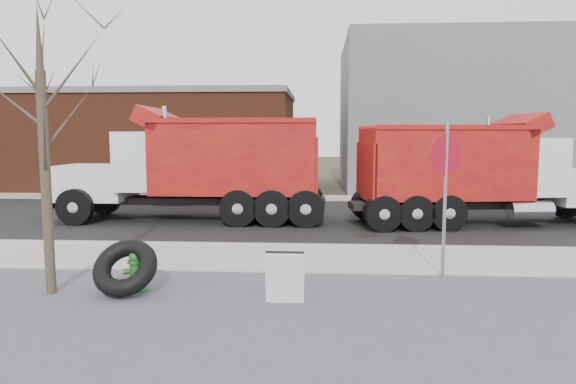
# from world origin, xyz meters

# --- Properties ---
(ground) EXTENTS (120.00, 120.00, 0.00)m
(ground) POSITION_xyz_m (0.00, 0.00, 0.00)
(ground) COLOR #383328
(ground) RESTS_ON ground
(gravel_verge) EXTENTS (60.00, 5.00, 0.03)m
(gravel_verge) POSITION_xyz_m (0.00, -3.50, 0.01)
(gravel_verge) COLOR slate
(gravel_verge) RESTS_ON ground
(sidewalk) EXTENTS (60.00, 2.50, 0.06)m
(sidewalk) POSITION_xyz_m (0.00, 0.25, 0.03)
(sidewalk) COLOR #9E9B93
(sidewalk) RESTS_ON ground
(curb) EXTENTS (60.00, 0.15, 0.11)m
(curb) POSITION_xyz_m (0.00, 1.55, 0.06)
(curb) COLOR #9E9B93
(curb) RESTS_ON ground
(road) EXTENTS (60.00, 9.40, 0.02)m
(road) POSITION_xyz_m (0.00, 6.30, 0.01)
(road) COLOR black
(road) RESTS_ON ground
(far_sidewalk) EXTENTS (60.00, 2.00, 0.06)m
(far_sidewalk) POSITION_xyz_m (0.00, 12.00, 0.03)
(far_sidewalk) COLOR #9E9B93
(far_sidewalk) RESTS_ON ground
(building_grey) EXTENTS (12.00, 10.00, 8.00)m
(building_grey) POSITION_xyz_m (9.00, 18.00, 4.00)
(building_grey) COLOR slate
(building_grey) RESTS_ON ground
(building_brick) EXTENTS (20.20, 8.20, 5.30)m
(building_brick) POSITION_xyz_m (-10.00, 17.00, 2.65)
(building_brick) COLOR #612D1B
(building_brick) RESTS_ON ground
(bare_tree) EXTENTS (3.20, 3.20, 5.20)m
(bare_tree) POSITION_xyz_m (-3.20, -2.60, 3.30)
(bare_tree) COLOR #382D23
(bare_tree) RESTS_ON ground
(fire_hydrant) EXTENTS (0.45, 0.44, 0.79)m
(fire_hydrant) POSITION_xyz_m (-1.71, -2.37, 0.36)
(fire_hydrant) COLOR #2B7233
(fire_hydrant) RESTS_ON ground
(truck_tire) EXTENTS (1.22, 1.11, 1.05)m
(truck_tire) POSITION_xyz_m (-1.82, -2.58, 0.51)
(truck_tire) COLOR black
(truck_tire) RESTS_ON ground
(stop_sign) EXTENTS (0.76, 0.46, 3.20)m
(stop_sign) POSITION_xyz_m (4.16, -1.12, 2.15)
(stop_sign) COLOR gray
(stop_sign) RESTS_ON ground
(sandwich_board) EXTENTS (0.65, 0.42, 0.90)m
(sandwich_board) POSITION_xyz_m (1.09, -2.89, 0.48)
(sandwich_board) COLOR white
(sandwich_board) RESTS_ON ground
(dump_truck_red_a) EXTENTS (8.82, 3.46, 3.53)m
(dump_truck_red_a) POSITION_xyz_m (6.70, 5.35, 1.79)
(dump_truck_red_a) COLOR black
(dump_truck_red_a) RESTS_ON ground
(dump_truck_red_b) EXTENTS (9.01, 2.64, 3.78)m
(dump_truck_red_b) POSITION_xyz_m (-2.29, 5.60, 1.92)
(dump_truck_red_b) COLOR black
(dump_truck_red_b) RESTS_ON ground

